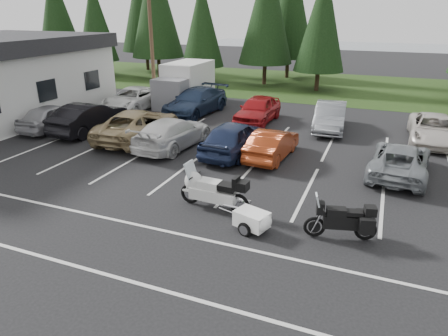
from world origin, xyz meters
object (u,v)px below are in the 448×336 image
Objects in this scene: utility_pole at (151,36)px; cargo_trailer at (252,221)px; car_near_3 at (173,133)px; car_near_6 at (400,160)px; car_near_0 at (52,117)px; car_near_5 at (272,144)px; car_near_1 at (89,117)px; car_far_4 at (434,129)px; car_near_2 at (138,125)px; car_near_4 at (234,138)px; box_truck at (182,85)px; car_far_1 at (196,101)px; car_far_3 at (330,117)px; car_far_0 at (133,99)px; car_far_2 at (258,109)px; adventure_motorcycle at (341,217)px; touring_motorcycle at (214,187)px.

utility_pole is 6.19× the size of cargo_trailer.
car_near_3 reaches higher than car_near_6.
car_near_0 is 12.95m from car_near_5.
car_near_3 reaches higher than cargo_trailer.
car_far_4 is at bearing -162.64° from car_near_1.
car_near_6 is 5.67m from car_far_4.
car_near_4 is (5.48, -0.26, 0.01)m from car_near_2.
car_far_4 is (16.03, -2.94, -0.76)m from box_truck.
car_near_2 is at bearing -159.65° from car_far_4.
car_near_4 is 7.16m from cargo_trailer.
box_truck is 11.11m from car_near_4.
car_far_3 is at bearing 2.63° from car_far_1.
car_far_0 is 4.54m from car_far_1.
car_near_2 is at bearing 2.49° from car_near_5.
car_near_6 is at bearing -173.77° from car_near_3.
car_far_2 is (-2.51, 5.77, 0.12)m from car_near_5.
car_near_1 is at bearing 3.84° from car_near_6.
car_near_5 is 8.89m from car_far_4.
utility_pole is at bearing -108.56° from car_near_0.
car_near_1 is 1.05× the size of car_near_4.
utility_pole reaches higher than cargo_trailer.
utility_pole reaches higher than car_far_4.
car_near_5 is 0.88× the size of car_far_3.
car_far_1 is (6.03, 6.32, 0.09)m from car_near_0.
utility_pole is at bearing 165.91° from car_far_3.
car_near_5 is at bearing -172.28° from car_near_4.
car_far_1 reaches higher than car_far_4.
utility_pole is 1.90× the size of car_near_4.
car_near_0 is 15.58m from cargo_trailer.
cargo_trailer is (-5.87, -12.02, -0.35)m from car_far_4.
utility_pole is 18.63m from car_far_4.
adventure_motorcycle is (-3.28, -11.45, 0.03)m from car_far_4.
car_near_2 is at bearing -87.70° from car_far_1.
cargo_trailer is (14.14, -6.53, -0.40)m from car_near_0.
utility_pole is 4.51m from car_far_0.
car_near_3 is (2.31, -0.44, -0.06)m from car_near_2.
touring_motorcycle is (10.47, -13.51, -3.90)m from utility_pole.
car_far_3 is 1.62× the size of touring_motorcycle.
car_far_2 is 12.94m from cargo_trailer.
car_near_0 is 0.93× the size of car_far_2.
car_near_5 is 9.31m from car_far_1.
car_far_2 is 11.62m from touring_motorcycle.
car_near_3 is at bearing 133.32° from touring_motorcycle.
car_near_4 is (8.82, -0.45, -0.01)m from car_near_1.
adventure_motorcycle is (2.00, -11.80, -0.05)m from car_far_3.
car_near_0 is 0.92× the size of car_near_4.
car_near_6 is 6.84m from car_far_3.
car_near_6 is 1.02× the size of car_far_2.
box_truck reaches higher than car_far_2.
utility_pole is 2.07× the size of car_near_0.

